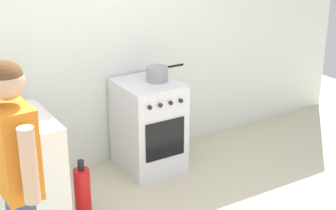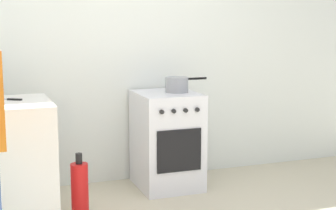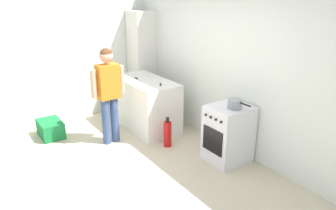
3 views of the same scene
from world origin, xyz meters
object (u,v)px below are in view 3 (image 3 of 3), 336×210
at_px(oven_left, 228,134).
at_px(pot, 235,104).
at_px(recycling_crate_lower, 51,129).
at_px(knife_bread, 139,80).
at_px(fire_extinguisher, 167,134).
at_px(knife_paring, 160,84).
at_px(person, 108,89).
at_px(larder_cabinet, 142,61).

height_order(oven_left, pot, pot).
bearing_deg(recycling_crate_lower, knife_bread, 70.19).
bearing_deg(oven_left, fire_extinguisher, -151.22).
height_order(knife_paring, recycling_crate_lower, knife_paring).
xyz_separation_m(oven_left, person, (-1.52, -1.16, 0.50)).
distance_m(fire_extinguisher, larder_cabinet, 2.03).
height_order(pot, knife_paring, pot).
xyz_separation_m(oven_left, fire_extinguisher, (-0.87, -0.48, -0.21)).
relative_size(knife_paring, larder_cabinet, 0.09).
height_order(fire_extinguisher, recycling_crate_lower, fire_extinguisher).
height_order(pot, fire_extinguisher, pot).
bearing_deg(fire_extinguisher, larder_cabinet, 161.95).
xyz_separation_m(knife_paring, recycling_crate_lower, (-0.97, -1.62, -0.77)).
relative_size(person, larder_cabinet, 0.78).
relative_size(oven_left, knife_paring, 4.51).
distance_m(oven_left, pot, 0.50).
height_order(knife_bread, person, person).
bearing_deg(recycling_crate_lower, knife_paring, 59.04).
height_order(pot, larder_cabinet, larder_cabinet).
height_order(person, larder_cabinet, larder_cabinet).
height_order(oven_left, person, person).
relative_size(oven_left, recycling_crate_lower, 1.63).
bearing_deg(fire_extinguisher, pot, 25.98).
distance_m(pot, fire_extinguisher, 1.28).
distance_m(oven_left, larder_cabinet, 2.71).
bearing_deg(knife_paring, fire_extinguisher, -20.23).
distance_m(pot, knife_bread, 1.93).
relative_size(knife_bread, person, 0.22).
height_order(knife_bread, larder_cabinet, larder_cabinet).
bearing_deg(pot, oven_left, 175.28).
height_order(knife_paring, person, person).
relative_size(pot, larder_cabinet, 0.19).
relative_size(knife_bread, recycling_crate_lower, 0.67).
xyz_separation_m(pot, knife_paring, (-1.42, -0.30, -0.01)).
relative_size(oven_left, knife_bread, 2.42).
bearing_deg(larder_cabinet, oven_left, -2.21).
distance_m(oven_left, fire_extinguisher, 1.01).
relative_size(pot, person, 0.24).
distance_m(knife_bread, fire_extinguisher, 1.14).
bearing_deg(pot, fire_extinguisher, -154.02).
xyz_separation_m(knife_paring, larder_cabinet, (-1.33, 0.41, 0.09)).
height_order(oven_left, fire_extinguisher, oven_left).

